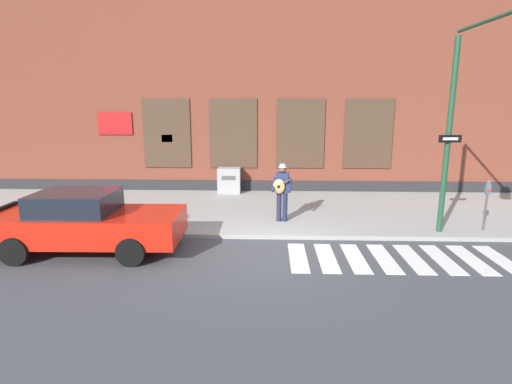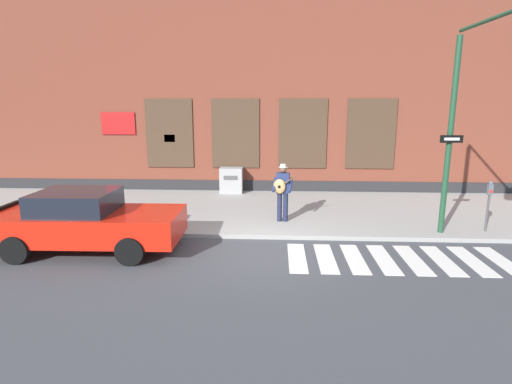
{
  "view_description": "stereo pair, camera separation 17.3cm",
  "coord_description": "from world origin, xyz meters",
  "px_view_note": "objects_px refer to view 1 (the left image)",
  "views": [
    {
      "loc": [
        0.13,
        -9.47,
        3.57
      ],
      "look_at": [
        -0.24,
        1.21,
        1.26
      ],
      "focal_mm": 28.0,
      "sensor_mm": 36.0,
      "label": 1
    },
    {
      "loc": [
        0.31,
        -9.47,
        3.57
      ],
      "look_at": [
        -0.24,
        1.21,
        1.26
      ],
      "focal_mm": 28.0,
      "sensor_mm": 36.0,
      "label": 2
    }
  ],
  "objects_px": {
    "traffic_light": "(479,93)",
    "parking_meter": "(487,198)",
    "red_car": "(85,222)",
    "utility_box": "(229,180)",
    "busker": "(282,189)"
  },
  "relations": [
    {
      "from": "red_car",
      "to": "utility_box",
      "type": "bearing_deg",
      "value": 65.89
    },
    {
      "from": "red_car",
      "to": "busker",
      "type": "height_order",
      "value": "busker"
    },
    {
      "from": "red_car",
      "to": "busker",
      "type": "bearing_deg",
      "value": 26.62
    },
    {
      "from": "traffic_light",
      "to": "parking_meter",
      "type": "distance_m",
      "value": 3.37
    },
    {
      "from": "traffic_light",
      "to": "utility_box",
      "type": "relative_size",
      "value": 5.27
    },
    {
      "from": "traffic_light",
      "to": "utility_box",
      "type": "height_order",
      "value": "traffic_light"
    },
    {
      "from": "red_car",
      "to": "traffic_light",
      "type": "height_order",
      "value": "traffic_light"
    },
    {
      "from": "red_car",
      "to": "parking_meter",
      "type": "bearing_deg",
      "value": 9.46
    },
    {
      "from": "traffic_light",
      "to": "parking_meter",
      "type": "xyz_separation_m",
      "value": [
        1.25,
        1.4,
        -2.79
      ]
    },
    {
      "from": "red_car",
      "to": "parking_meter",
      "type": "distance_m",
      "value": 10.77
    },
    {
      "from": "busker",
      "to": "traffic_light",
      "type": "height_order",
      "value": "traffic_light"
    },
    {
      "from": "busker",
      "to": "utility_box",
      "type": "bearing_deg",
      "value": 116.38
    },
    {
      "from": "parking_meter",
      "to": "utility_box",
      "type": "height_order",
      "value": "parking_meter"
    },
    {
      "from": "red_car",
      "to": "utility_box",
      "type": "distance_m",
      "value": 7.12
    },
    {
      "from": "parking_meter",
      "to": "red_car",
      "type": "bearing_deg",
      "value": -170.54
    }
  ]
}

